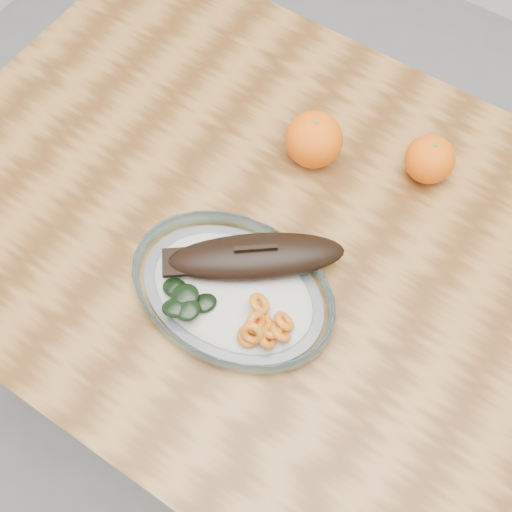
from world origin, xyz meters
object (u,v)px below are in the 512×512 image
object	(u,v)px
dining_table	(292,269)
plated_meal	(234,287)
orange_left	(314,140)
orange_right	(430,159)

from	to	relation	value
dining_table	plated_meal	xyz separation A→B (m)	(-0.03, -0.12, 0.12)
orange_left	orange_right	xyz separation A→B (m)	(0.16, 0.07, -0.01)
orange_left	orange_right	world-z (taller)	orange_left
plated_meal	orange_right	xyz separation A→B (m)	(0.13, 0.33, 0.02)
orange_left	orange_right	size ratio (longest dim) A/B	1.17
dining_table	orange_left	bearing A→B (deg)	111.95
dining_table	plated_meal	bearing A→B (deg)	-103.42
orange_right	dining_table	bearing A→B (deg)	-116.40
plated_meal	orange_left	bearing A→B (deg)	92.57
plated_meal	orange_left	xyz separation A→B (m)	(-0.03, 0.26, 0.03)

